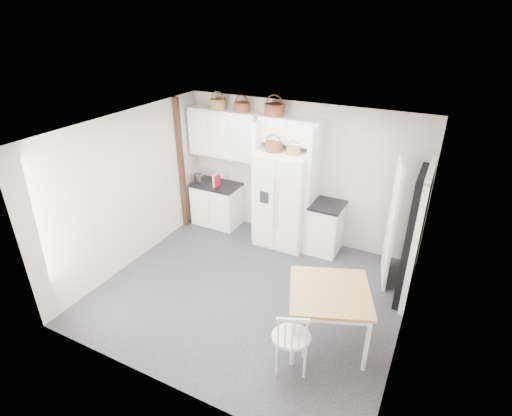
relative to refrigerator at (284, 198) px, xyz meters
The scene contains 27 objects.
floor 1.88m from the refrigerator, 84.79° to the right, with size 4.50×4.50×0.00m, color black.
ceiling 2.37m from the refrigerator, 84.79° to the right, with size 4.50×4.50×0.00m, color white.
wall_back 0.55m from the refrigerator, 67.01° to the left, with size 4.50×4.50×0.00m, color beige.
wall_left 2.70m from the refrigerator, 141.90° to the right, with size 4.00×4.00×0.00m, color beige.
wall_right 2.94m from the refrigerator, 34.45° to the right, with size 4.00×4.00×0.00m, color beige.
refrigerator is the anchor object (origin of this frame).
base_cab_left 1.58m from the refrigerator, behind, with size 0.91×0.58×0.85m, color white.
base_cab_right 0.93m from the refrigerator, ahead, with size 0.51×0.62×0.90m, color white.
dining_table 2.66m from the refrigerator, 54.07° to the right, with size 1.00×1.00×0.84m, color #A5763A.
windsor_chair 3.04m from the refrigerator, 64.97° to the right, with size 0.48×0.43×0.97m, color white.
counter_left 1.50m from the refrigerator, behind, with size 0.95×0.62×0.04m, color black.
counter_right 0.81m from the refrigerator, ahead, with size 0.56×0.66×0.04m, color black.
toaster 1.86m from the refrigerator, behind, with size 0.26×0.15×0.18m, color silver.
cookbook_red 1.42m from the refrigerator, behind, with size 0.03×0.15×0.22m, color #AB0D1C.
cookbook_cream 1.46m from the refrigerator, behind, with size 0.04×0.17×0.25m, color beige.
basket_upper_b 2.13m from the refrigerator, behind, with size 0.31×0.31×0.18m, color brown.
basket_upper_c 1.81m from the refrigerator, 169.11° to the left, with size 0.29×0.29×0.17m, color #581B11.
basket_bridge_a 1.59m from the refrigerator, 149.90° to the left, with size 0.36×0.36×0.20m, color #581B11.
basket_fridge_a 1.01m from the refrigerator, 152.18° to the right, with size 0.31×0.31×0.16m, color #581B11.
basket_fridge_b 0.99m from the refrigerator, 30.01° to the right, with size 0.24×0.24×0.13m, color brown.
upper_cabinet 1.69m from the refrigerator, behind, with size 1.40×0.34×0.90m, color white.
bridge_cabinet 1.23m from the refrigerator, 90.00° to the left, with size 1.12×0.34×0.45m, color white.
fridge_panel_left 0.57m from the refrigerator, behind, with size 0.08×0.60×2.30m, color white.
fridge_panel_right 0.57m from the refrigerator, ahead, with size 0.08×0.60×2.30m, color white.
trim_post 2.11m from the refrigerator, behind, with size 0.09×0.09×2.60m, color #35150E.
doorway_void 2.40m from the refrigerator, 15.63° to the right, with size 0.18×0.85×2.05m, color black.
door_slab 1.98m from the refrigerator, ahead, with size 0.80×0.04×2.05m, color white.
Camera 1 is at (2.36, -4.48, 4.01)m, focal length 28.00 mm.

